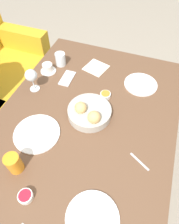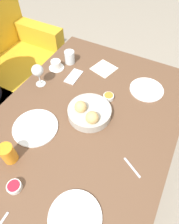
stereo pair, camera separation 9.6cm
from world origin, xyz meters
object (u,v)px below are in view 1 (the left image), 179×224
at_px(plate_near_right, 141,84).
at_px(juice_glass, 14,163).
at_px(jam_bowl_berry, 25,196).
at_px(bread_basket, 89,112).
at_px(cell_phone, 67,78).
at_px(jam_bowl_honey, 105,95).
at_px(water_tumbler, 61,59).
at_px(napkin, 96,68).
at_px(wine_glass, 31,76).
at_px(plate_far_center, 37,133).
at_px(plate_near_left, 92,218).
at_px(spoon_coffee, 140,162).
at_px(coffee_cup, 48,68).

relative_size(plate_near_right, juice_glass, 1.99).
xyz_separation_m(juice_glass, jam_bowl_berry, (-0.11, -0.11, -0.04)).
distance_m(bread_basket, jam_bowl_berry, 0.54).
distance_m(bread_basket, cell_phone, 0.36).
xyz_separation_m(juice_glass, jam_bowl_honey, (0.60, -0.27, -0.04)).
distance_m(plate_near_right, water_tumbler, 0.60).
bearing_deg(juice_glass, napkin, -7.97).
distance_m(water_tumbler, wine_glass, 0.30).
bearing_deg(plate_far_center, napkin, -11.02).
xyz_separation_m(wine_glass, cell_phone, (0.16, -0.16, -0.11)).
height_order(bread_basket, wine_glass, wine_glass).
bearing_deg(jam_bowl_honey, wine_glass, 101.51).
height_order(plate_near_left, juice_glass, juice_glass).
bearing_deg(juice_glass, spoon_coffee, -66.91).
height_order(bread_basket, jam_bowl_honey, bread_basket).
bearing_deg(napkin, jam_bowl_berry, 179.69).
xyz_separation_m(plate_far_center, coffee_cup, (0.49, 0.18, 0.02)).
distance_m(wine_glass, jam_bowl_honey, 0.48).
bearing_deg(jam_bowl_honey, napkin, 30.82).
bearing_deg(water_tumbler, plate_near_left, -147.74).
xyz_separation_m(coffee_cup, jam_bowl_honey, (-0.10, -0.46, -0.01)).
xyz_separation_m(jam_bowl_berry, spoon_coffee, (0.34, -0.45, -0.01)).
height_order(plate_near_left, jam_bowl_berry, jam_bowl_berry).
xyz_separation_m(juice_glass, napkin, (0.85, -0.12, -0.05)).
bearing_deg(jam_bowl_berry, wine_glass, 26.34).
distance_m(plate_near_left, spoon_coffee, 0.35).
relative_size(plate_near_left, water_tumbler, 2.48).
distance_m(juice_glass, jam_bowl_honey, 0.66).
bearing_deg(plate_near_right, juice_glass, 149.81).
relative_size(plate_far_center, wine_glass, 1.64).
height_order(juice_glass, jam_bowl_berry, juice_glass).
xyz_separation_m(wine_glass, jam_bowl_berry, (-0.62, -0.31, -0.10)).
relative_size(water_tumbler, wine_glass, 0.60).
bearing_deg(juice_glass, plate_far_center, 1.69).
height_order(bread_basket, plate_near_left, bread_basket).
bearing_deg(jam_bowl_honey, bread_basket, 166.65).
relative_size(coffee_cup, napkin, 0.60).
xyz_separation_m(coffee_cup, spoon_coffee, (-0.46, -0.75, -0.03)).
bearing_deg(jam_bowl_honey, plate_near_right, -46.16).
distance_m(plate_far_center, juice_glass, 0.21).
relative_size(bread_basket, plate_near_left, 1.10).
relative_size(coffee_cup, jam_bowl_honey, 1.63).
bearing_deg(wine_glass, plate_far_center, -148.65).
relative_size(plate_near_left, coffee_cup, 2.11).
distance_m(spoon_coffee, napkin, 0.76).
relative_size(wine_glass, spoon_coffee, 1.42).
distance_m(bread_basket, plate_near_left, 0.55).
bearing_deg(wine_glass, jam_bowl_honey, -78.49).
xyz_separation_m(plate_near_left, coffee_cup, (0.78, 0.61, 0.02)).
distance_m(jam_bowl_honey, spoon_coffee, 0.47).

